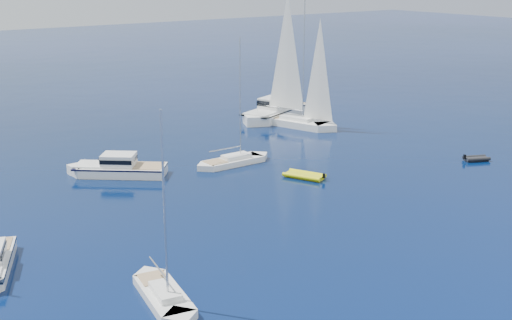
{
  "coord_description": "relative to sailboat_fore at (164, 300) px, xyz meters",
  "views": [
    {
      "loc": [
        -42.26,
        -23.75,
        19.78
      ],
      "look_at": [
        -6.36,
        25.61,
        2.2
      ],
      "focal_mm": 47.41,
      "sensor_mm": 36.0,
      "label": 1
    }
  ],
  "objects": [
    {
      "name": "sailboat_sails_r",
      "position": [
        36.34,
        32.05,
        0.0
      ],
      "size": [
        7.36,
        13.64,
        19.44
      ],
      "primitive_type": null,
      "rotation": [
        0.0,
        0.0,
        3.46
      ],
      "color": "white",
      "rests_on": "ground"
    },
    {
      "name": "tender_grey_near",
      "position": [
        41.58,
        7.99,
        0.0
      ],
      "size": [
        3.14,
        2.58,
        0.95
      ],
      "primitive_type": null,
      "rotation": [
        0.0,
        0.0,
        4.28
      ],
      "color": "black",
      "rests_on": "ground"
    },
    {
      "name": "sailboat_centre",
      "position": [
        20.1,
        21.99,
        0.0
      ],
      "size": [
        9.21,
        2.44,
        13.52
      ],
      "primitive_type": null,
      "rotation": [
        0.0,
        0.0,
        4.72
      ],
      "color": "white",
      "rests_on": "ground"
    },
    {
      "name": "sailboat_fore",
      "position": [
        0.0,
        0.0,
        0.0
      ],
      "size": [
        3.75,
        8.83,
        12.6
      ],
      "primitive_type": null,
      "rotation": [
        0.0,
        0.0,
        2.96
      ],
      "color": "silver",
      "rests_on": "ground"
    },
    {
      "name": "motor_cruiser_far_l",
      "position": [
        8.75,
        25.57,
        0.0
      ],
      "size": [
        10.16,
        9.18,
        2.76
      ],
      "primitive_type": null,
      "rotation": [
        0.0,
        0.0,
        0.88
      ],
      "color": "white",
      "rests_on": "ground"
    },
    {
      "name": "motor_cruiser_distant",
      "position": [
        36.88,
        36.93,
        0.0
      ],
      "size": [
        14.3,
        8.92,
        3.6
      ],
      "primitive_type": null,
      "rotation": [
        0.0,
        0.0,
        1.94
      ],
      "color": "white",
      "rests_on": "ground"
    },
    {
      "name": "tender_yellow",
      "position": [
        23.05,
        14.08,
        0.0
      ],
      "size": [
        3.72,
        4.67,
        0.95
      ],
      "primitive_type": null,
      "rotation": [
        0.0,
        0.0,
        0.43
      ],
      "color": "yellow",
      "rests_on": "ground"
    }
  ]
}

